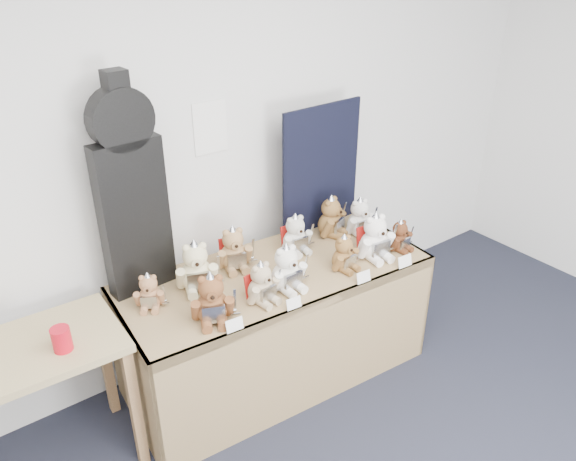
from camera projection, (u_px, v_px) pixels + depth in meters
room_shell at (210, 128)px, 3.15m from camera, size 6.00×6.00×6.00m
display_table at (282, 301)px, 3.23m from camera, size 1.84×0.88×0.75m
side_table at (21, 374)px, 2.60m from camera, size 0.95×0.55×0.78m
guitar_case at (131, 191)px, 2.82m from camera, size 0.36×0.13×1.17m
navy_board at (321, 168)px, 3.53m from camera, size 0.61×0.04×0.81m
red_cup at (62, 339)px, 2.53m from camera, size 0.09×0.09×0.12m
teddy_front_far_left at (212, 300)px, 2.76m from camera, size 0.24×0.24×0.30m
teddy_front_left at (262, 284)px, 2.91m from camera, size 0.21×0.19×0.26m
teddy_front_centre at (287, 270)px, 3.01m from camera, size 0.24×0.19×0.29m
teddy_front_right at (344, 254)px, 3.20m from camera, size 0.20×0.17×0.24m
teddy_front_far_right at (375, 238)px, 3.30m from camera, size 0.26×0.23×0.31m
teddy_front_end at (400, 237)px, 3.40m from camera, size 0.18×0.15×0.22m
teddy_back_left at (196, 268)px, 3.01m from camera, size 0.25×0.24×0.32m
teddy_back_centre_left at (234, 250)px, 3.20m from camera, size 0.23×0.22×0.29m
teddy_back_centre_right at (296, 236)px, 3.37m from camera, size 0.22×0.19×0.27m
teddy_back_right at (332, 218)px, 3.56m from camera, size 0.24×0.23×0.29m
teddy_back_end at (360, 218)px, 3.57m from camera, size 0.22×0.19×0.27m
teddy_back_far_left at (149, 293)px, 2.87m from camera, size 0.17×0.18×0.22m
entry_card_a at (235, 325)px, 2.72m from camera, size 0.09×0.03×0.06m
entry_card_b at (294, 303)px, 2.88m from camera, size 0.09×0.03×0.06m
entry_card_c at (364, 277)px, 3.10m from camera, size 0.09×0.03×0.06m
entry_card_d at (405, 261)px, 3.24m from camera, size 0.10×0.03×0.07m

